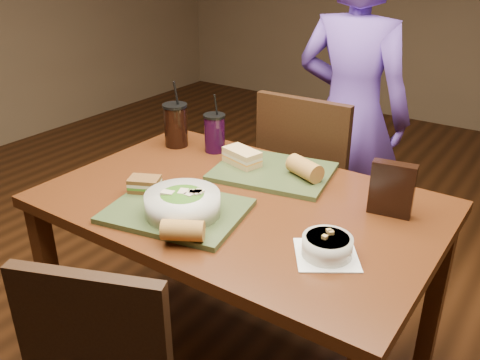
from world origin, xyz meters
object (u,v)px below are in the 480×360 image
at_px(tray_far, 273,172).
at_px(chip_bag, 392,189).
at_px(tray_near, 177,211).
at_px(dining_table, 240,222).
at_px(salad_bowl, 183,202).
at_px(baguette_far, 305,168).
at_px(cup_berry, 215,133).
at_px(baguette_near, 183,230).
at_px(cup_cola, 176,125).
at_px(chair_far, 309,185).
at_px(sandwich_far, 242,157).
at_px(soup_bowl, 327,246).
at_px(diner, 351,116).
at_px(sandwich_near, 145,184).

distance_m(tray_far, chip_bag, 0.47).
bearing_deg(tray_near, dining_table, 61.12).
relative_size(salad_bowl, baguette_far, 1.71).
xyz_separation_m(tray_near, cup_berry, (-0.22, 0.49, 0.07)).
xyz_separation_m(salad_bowl, baguette_near, (0.10, -0.12, -0.01)).
bearing_deg(cup_cola, chair_far, 40.66).
bearing_deg(baguette_far, dining_table, -114.93).
bearing_deg(sandwich_far, soup_bowl, -34.30).
bearing_deg(diner, baguette_near, 91.53).
relative_size(dining_table, diner, 0.84).
bearing_deg(tray_far, dining_table, -86.43).
distance_m(dining_table, cup_berry, 0.48).
distance_m(chair_far, diner, 0.42).
distance_m(sandwich_near, chip_bag, 0.80).
bearing_deg(tray_far, soup_bowl, -43.40).
xyz_separation_m(chair_far, diner, (0.03, 0.34, 0.24)).
bearing_deg(chair_far, dining_table, -84.86).
relative_size(diner, sandwich_near, 12.72).
distance_m(chair_far, soup_bowl, 0.93).
bearing_deg(baguette_far, cup_berry, 172.98).
bearing_deg(cup_berry, sandwich_near, -83.66).
relative_size(baguette_near, chip_bag, 0.69).
height_order(tray_far, sandwich_near, sandwich_near).
bearing_deg(sandwich_near, sandwich_far, 69.65).
distance_m(chair_far, tray_far, 0.46).
height_order(salad_bowl, soup_bowl, salad_bowl).
bearing_deg(chair_far, baguette_far, -66.73).
xyz_separation_m(chair_far, cup_cola, (-0.44, -0.38, 0.31)).
height_order(chair_far, sandwich_far, chair_far).
relative_size(baguette_near, baguette_far, 0.88).
distance_m(sandwich_near, sandwich_far, 0.40).
distance_m(soup_bowl, chip_bag, 0.34).
distance_m(sandwich_far, baguette_far, 0.25).
bearing_deg(baguette_far, chair_far, 113.27).
bearing_deg(sandwich_near, soup_bowl, 1.42).
xyz_separation_m(diner, tray_near, (-0.08, -1.17, -0.02)).
bearing_deg(cup_berry, chair_far, 51.34).
height_order(tray_near, cup_cola, cup_cola).
relative_size(soup_bowl, baguette_far, 1.72).
bearing_deg(chip_bag, sandwich_near, -164.10).
bearing_deg(chair_far, tray_far, -83.94).
xyz_separation_m(sandwich_near, sandwich_far, (0.14, 0.38, 0.00)).
relative_size(sandwich_far, chip_bag, 0.92).
distance_m(chair_far, salad_bowl, 0.89).
height_order(sandwich_near, sandwich_far, sandwich_far).
bearing_deg(salad_bowl, sandwich_far, 99.37).
distance_m(baguette_near, cup_berry, 0.72).
bearing_deg(salad_bowl, tray_near, 160.51).
distance_m(dining_table, baguette_far, 0.30).
distance_m(soup_bowl, baguette_far, 0.48).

